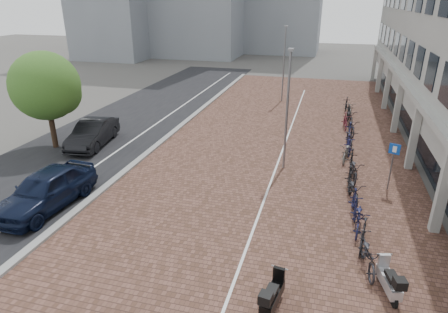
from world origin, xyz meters
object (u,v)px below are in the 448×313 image
Objects in this scene: car_navy at (46,190)px; scooter_front at (389,279)px; car_dark at (93,133)px; parking_sign at (393,160)px; scooter_mid at (273,294)px.

scooter_front is (13.22, -1.70, -0.30)m from car_navy.
car_dark is 3.00× the size of scooter_front.
scooter_front is 7.29m from parking_sign.
car_dark reaches higher than scooter_front.
car_navy is at bearing -80.74° from car_dark.
scooter_mid is 0.69× the size of parking_sign.
car_dark is 16.42m from parking_sign.
scooter_mid reaches higher than scooter_front.
car_dark is 2.92× the size of scooter_mid.
scooter_mid is 9.64m from parking_sign.
parking_sign is at bearing 25.27° from car_navy.
parking_sign is (4.00, 8.72, 0.97)m from scooter_mid.
car_navy is 10.52m from scooter_mid.
parking_sign is (14.00, 5.48, 0.68)m from car_navy.
car_dark is at bearing -161.85° from parking_sign.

